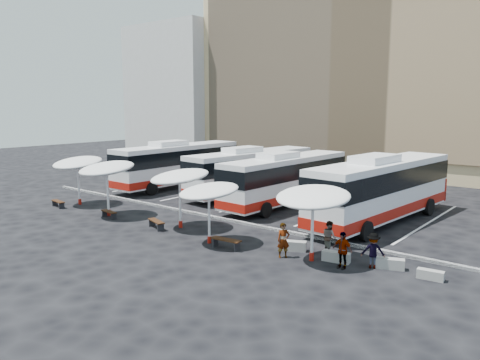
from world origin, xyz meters
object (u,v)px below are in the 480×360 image
Objects in this scene: bus_3 at (382,187)px; conc_bench_2 at (390,264)px; sunshade_4 at (313,197)px; passenger_0 at (283,240)px; sunshade_0 at (78,163)px; conc_bench_3 at (430,275)px; sunshade_1 at (107,169)px; wood_bench_2 at (156,222)px; passenger_2 at (342,250)px; sunshade_2 at (180,177)px; bus_0 at (179,163)px; passenger_3 at (373,251)px; conc_bench_0 at (293,246)px; bus_1 at (251,170)px; bus_2 at (287,178)px; wood_bench_3 at (226,241)px; conc_bench_1 at (336,257)px; sunshade_3 at (209,191)px; passenger_1 at (329,237)px; wood_bench_1 at (109,213)px; wood_bench_0 at (58,202)px.

bus_3 is 10.85× the size of conc_bench_2.
sunshade_4 is 2.31× the size of passenger_0.
bus_3 reaches higher than sunshade_0.
conc_bench_3 is at bearing -39.58° from passenger_0.
wood_bench_2 is at bearing -2.32° from sunshade_1.
sunshade_2 is at bearing -175.31° from passenger_2.
passenger_3 is (22.24, -9.37, -1.31)m from bus_0.
conc_bench_2 is at bearing 174.05° from conc_bench_3.
conc_bench_0 is 1.04× the size of conc_bench_2.
bus_1 is 3.43× the size of sunshade_1.
bus_0 is 19.26m from bus_3.
bus_0 is 11.87m from bus_2.
wood_bench_3 is (15.30, -11.35, -1.72)m from bus_0.
sunshade_2 is (5.88, 0.87, -0.08)m from sunshade_1.
sunshade_3 is at bearing -167.20° from conc_bench_1.
bus_0 is 7.65× the size of wood_bench_3.
wood_bench_1 is at bearing 42.41° from passenger_1.
conc_bench_1 is at bearing 5.38° from wood_bench_1.
bus_0 reaches higher than sunshade_1.
bus_0 is at bearing 96.99° from passenger_0.
sunshade_0 reaches higher than wood_bench_0.
bus_3 reaches higher than sunshade_3.
sunshade_1 is 2.88× the size of conc_bench_1.
conc_bench_1 is at bearing -32.96° from bus_1.
bus_1 is at bearing 175.35° from bus_3.
sunshade_2 is at bearing -178.55° from conc_bench_1.
wood_bench_0 is 25.18m from conc_bench_3.
passenger_2 is (9.34, -9.69, -1.17)m from bus_2.
bus_2 reaches higher than passenger_1.
bus_0 is 7.55m from bus_1.
passenger_3 is at bearing 5.75° from wood_bench_1.
bus_3 is 11.39m from sunshade_3.
bus_0 reaches higher than bus_2.
bus_2 is 15.19m from sunshade_0.
conc_bench_2 is (13.34, 1.98, -0.14)m from wood_bench_2.
conc_bench_3 is at bearing 11.65° from sunshade_4.
bus_1 is 16.92m from conc_bench_1.
conc_bench_1 is (15.99, 1.13, -2.89)m from sunshade_1.
sunshade_3 reaches higher than passenger_0.
bus_3 is at bearing -96.87° from passenger_3.
wood_bench_2 is 10.40m from passenger_1.
wood_bench_1 is (-14.12, -10.04, -1.85)m from bus_3.
sunshade_4 is 5.92m from conc_bench_3.
wood_bench_1 is 1.13× the size of conc_bench_0.
conc_bench_3 is at bearing 1.82° from sunshade_0.
passenger_3 is at bearing -34.37° from passenger_0.
passenger_0 is (18.69, 0.81, 0.49)m from wood_bench_0.
conc_bench_3 is 0.64× the size of passenger_2.
sunshade_0 is 22.40m from passenger_3.
wood_bench_0 is at bearing -171.74° from sunshade_1.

